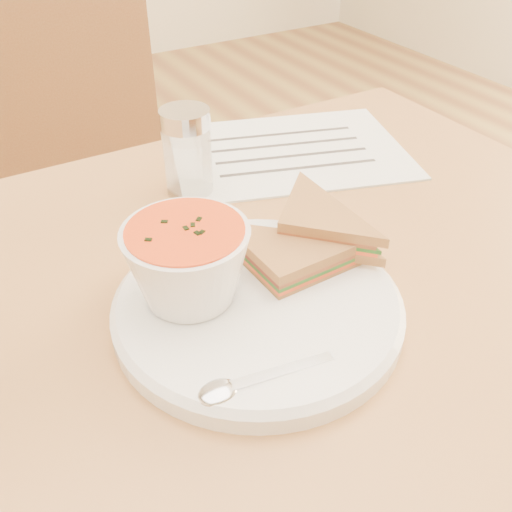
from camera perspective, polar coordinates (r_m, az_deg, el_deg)
dining_table at (r=0.84m, az=-2.64°, el=-24.15°), size 1.00×0.70×0.75m
chair_far at (r=1.22m, az=-15.56°, el=1.85°), size 0.43×0.43×0.87m
plate at (r=0.52m, az=0.17°, el=-5.17°), size 0.31×0.31×0.02m
soup_bowl at (r=0.50m, az=-6.81°, el=-1.10°), size 0.11×0.11×0.08m
sandwich_half_a at (r=0.50m, az=2.31°, el=-3.62°), size 0.11×0.11×0.03m
sandwich_half_b at (r=0.55m, az=2.11°, el=1.91°), size 0.15×0.15×0.03m
spoon at (r=0.45m, az=2.08°, el=-11.69°), size 0.17×0.06×0.01m
paper_menu at (r=0.80m, az=3.30°, el=10.42°), size 0.37×0.32×0.00m
condiment_shaker at (r=0.68m, az=-6.87°, el=10.24°), size 0.07×0.07×0.11m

